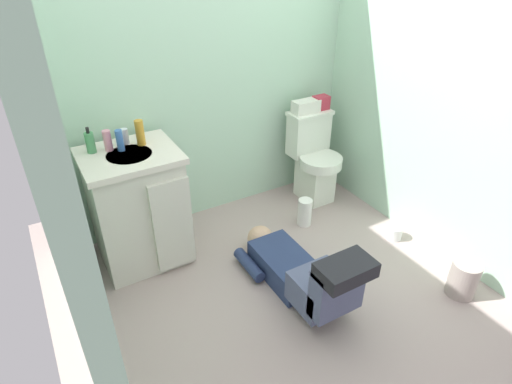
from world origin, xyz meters
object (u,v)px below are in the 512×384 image
object	(u,v)px
bottle_clear	(125,136)
bottle_amber	(140,133)
soap_dispenser	(90,142)
vanity_cabinet	(138,207)
faucet	(121,137)
toilet	(313,158)
toiletry_bag	(321,103)
trash_can	(464,279)
paper_towel_roll	(305,212)
person_plumber	(301,272)
toilet_paper_roll	(395,233)
tissue_box	(306,106)
bottle_pink	(108,141)
bottle_blue	(120,140)

from	to	relation	value
bottle_clear	bottle_amber	size ratio (longest dim) A/B	0.61
soap_dispenser	vanity_cabinet	bearing A→B (deg)	-33.10
faucet	soap_dispenser	world-z (taller)	soap_dispenser
toilet	toiletry_bag	size ratio (longest dim) A/B	6.05
trash_can	paper_towel_roll	size ratio (longest dim) A/B	1.10
faucet	toiletry_bag	distance (m)	1.62
toilet	person_plumber	xyz separation A→B (m)	(-0.77, -0.93, -0.19)
person_plumber	trash_can	world-z (taller)	person_plumber
bottle_clear	paper_towel_roll	bearing A→B (deg)	-18.50
person_plumber	toilet	bearing A→B (deg)	50.44
paper_towel_roll	toilet_paper_roll	xyz separation A→B (m)	(0.48, -0.49, -0.06)
paper_towel_roll	toilet	bearing A→B (deg)	46.80
tissue_box	toilet_paper_roll	size ratio (longest dim) A/B	2.00
vanity_cabinet	toiletry_bag	xyz separation A→B (m)	(1.61, 0.16, 0.39)
bottle_amber	toilet_paper_roll	size ratio (longest dim) A/B	1.49
bottle_amber	toilet_paper_roll	world-z (taller)	bottle_amber
faucet	bottle_clear	size ratio (longest dim) A/B	0.99
tissue_box	bottle_clear	xyz separation A→B (m)	(-1.44, -0.01, 0.07)
faucet	bottle_pink	size ratio (longest dim) A/B	0.76
toilet	toiletry_bag	bearing A→B (deg)	40.77
tissue_box	person_plumber	bearing A→B (deg)	-125.31
vanity_cabinet	toilet_paper_roll	bearing A→B (deg)	-23.68
soap_dispenser	paper_towel_roll	bearing A→B (deg)	-14.95
bottle_pink	toilet_paper_roll	distance (m)	2.14
toiletry_bag	toilet_paper_roll	bearing A→B (deg)	-85.13
person_plumber	bottle_pink	world-z (taller)	bottle_pink
vanity_cabinet	paper_towel_roll	world-z (taller)	vanity_cabinet
vanity_cabinet	soap_dispenser	size ratio (longest dim) A/B	4.94
toilet_paper_roll	trash_can	bearing A→B (deg)	-95.45
bottle_blue	bottle_amber	xyz separation A→B (m)	(0.14, 0.02, 0.01)
tissue_box	bottle_clear	bearing A→B (deg)	-179.45
toilet	faucet	xyz separation A→B (m)	(-1.51, 0.07, 0.50)
toilet	bottle_clear	distance (m)	1.57
vanity_cabinet	trash_can	xyz separation A→B (m)	(1.63, -1.37, -0.30)
person_plumber	soap_dispenser	size ratio (longest dim) A/B	6.42
soap_dispenser	bottle_pink	xyz separation A→B (m)	(0.10, -0.02, -0.00)
vanity_cabinet	bottle_pink	xyz separation A→B (m)	(-0.09, 0.10, 0.47)
bottle_amber	person_plumber	bearing A→B (deg)	-56.03
vanity_cabinet	person_plumber	distance (m)	1.16
bottle_amber	toilet_paper_roll	distance (m)	1.98
soap_dispenser	bottle_amber	distance (m)	0.30
toiletry_bag	paper_towel_roll	distance (m)	0.90
bottle_pink	toilet_paper_roll	bearing A→B (deg)	-25.31
vanity_cabinet	bottle_amber	world-z (taller)	bottle_amber
bottle_clear	toilet_paper_roll	size ratio (longest dim) A/B	0.91
person_plumber	bottle_amber	size ratio (longest dim) A/B	6.51
tissue_box	bottle_blue	bearing A→B (deg)	-176.17
person_plumber	paper_towel_roll	size ratio (longest dim) A/B	4.78
bottle_pink	bottle_clear	distance (m)	0.13
vanity_cabinet	faucet	world-z (taller)	faucet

